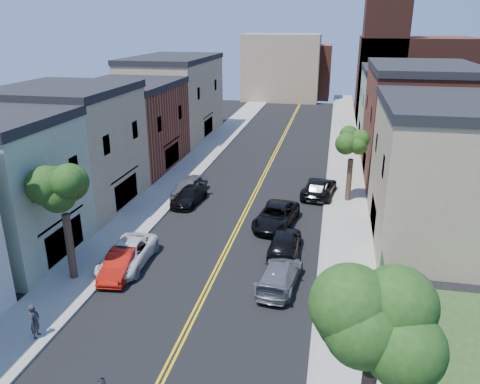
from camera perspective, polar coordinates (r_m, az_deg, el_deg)
The scene contains 28 objects.
sidewalk_left at distance 51.55m, azimuth -5.02°, elevation 4.17°, with size 3.20×100.00×0.15m, color gray.
sidewalk_right at distance 49.56m, azimuth 12.82°, elevation 3.08°, with size 3.20×100.00×0.15m, color gray.
curb_left at distance 51.10m, azimuth -3.13°, elevation 4.07°, with size 0.30×100.00×0.15m, color gray.
curb_right at distance 49.54m, azimuth 10.80°, elevation 3.22°, with size 0.30×100.00×0.15m, color gray.
bldg_left_tan_near at distance 39.55m, azimuth -19.99°, elevation 4.73°, with size 9.00×10.00×9.00m, color #998466.
bldg_left_brick at distance 49.09m, azimuth -13.40°, elevation 7.61°, with size 9.00×12.00×8.00m, color brown.
bldg_left_tan_far at distance 61.71m, azimuth -8.05°, elevation 11.15°, with size 9.00×16.00×9.50m, color #998466.
bldg_right_tan at distance 33.81m, azimuth 24.03°, elevation 1.70°, with size 9.00×12.00×9.00m, color #998466.
bldg_right_brick at distance 47.03m, azimuth 20.81°, elevation 7.57°, with size 9.00×14.00×10.00m, color brown.
bldg_right_palegrn at distance 60.79m, azimuth 18.84°, elevation 9.67°, with size 9.00×12.00×8.50m, color gray.
church at distance 75.53m, azimuth 19.63°, elevation 13.74°, with size 16.20×14.20×22.60m.
backdrop_left at distance 90.46m, azimuth 5.06°, elevation 14.87°, with size 14.00×8.00×12.00m, color #998466.
backdrop_center at distance 94.15m, azimuth 7.83°, elevation 14.35°, with size 10.00×8.00×10.00m, color brown.
fence_right at distance 21.67m, azimuth 18.28°, elevation -18.21°, with size 0.04×15.00×1.90m, color #143F1E.
tree_left_mid at distance 26.88m, azimuth -21.10°, elevation 2.33°, with size 5.20×5.20×9.29m.
tree_right_corner at distance 13.48m, azimuth 16.79°, elevation -11.47°, with size 5.80×5.80×10.35m.
tree_right_far at distance 38.46m, azimuth 13.64°, elevation 6.91°, with size 4.40×4.40×8.03m.
red_sedan at distance 28.82m, azimuth -14.37°, elevation -8.46°, with size 1.48×4.25×1.40m, color red.
white_pickup at distance 29.70m, azimuth -13.56°, elevation -7.39°, with size 2.45×5.32×1.48m, color silver.
grey_car_left at distance 40.41m, azimuth -6.25°, elevation 0.67°, with size 1.90×4.72×1.61m, color #505257.
black_car_left at distance 38.69m, azimuth -6.21°, elevation -0.44°, with size 1.87×4.61×1.34m, color black.
grey_car_right at distance 26.89m, azimuth 4.84°, elevation -9.98°, with size 2.04×5.02×1.46m, color slate.
black_car_right at distance 30.26m, azimuth 5.49°, elevation -6.15°, with size 1.96×4.87×1.66m, color black.
silver_car_right at distance 40.28m, azimuth 9.61°, elevation 0.23°, with size 1.41×4.05×1.34m, color #A2A5A9.
dark_car_right_far at distance 40.74m, azimuth 9.64°, elevation 0.57°, with size 2.45×5.32×1.48m, color black.
black_suv_lane at distance 34.35m, azimuth 4.43°, elevation -2.92°, with size 2.55×5.54×1.54m, color black.
pedestrian_left at distance 24.57m, azimuth -23.75°, elevation -14.21°, with size 0.63×0.42×1.73m, color #23242A.
pedestrian_right at distance 25.47m, azimuth 11.24°, elevation -11.20°, with size 0.93×0.72×1.91m, color maroon.
Camera 1 is at (6.37, -7.49, 14.18)m, focal length 34.98 mm.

